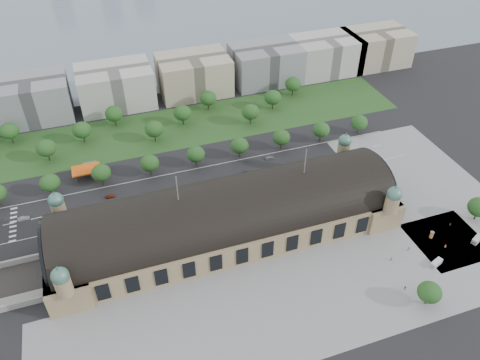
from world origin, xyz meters
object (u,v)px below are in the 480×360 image
object	(u,v)px
petrol_station	(88,168)
van_east	(477,240)
parked_car_0	(62,230)
van_south	(436,263)
traffic_car_5	(269,158)
parked_car_6	(175,206)
parked_car_2	(120,224)
bus_west	(159,205)
traffic_car_1	(24,218)
pedestrian_1	(391,259)
traffic_car_2	(62,226)
traffic_car_3	(110,196)
advertising_column	(432,235)
parked_car_5	(129,217)
pedestrian_0	(409,249)
traffic_car_6	(339,165)
pedestrian_2	(450,224)
pedestrian_4	(405,288)
parked_car_4	(152,216)
traffic_car_4	(244,173)
parked_car_3	(96,229)
pedestrian_5	(445,246)
bus_mid	(195,195)
bus_east	(231,182)
parked_car_1	(60,237)

from	to	relation	value
petrol_station	van_east	world-z (taller)	petrol_station
parked_car_0	van_south	distance (m)	160.84
traffic_car_5	parked_car_6	xyz separation A→B (m)	(-56.60, -21.18, 0.01)
parked_car_2	bus_west	size ratio (longest dim) A/B	0.43
parked_car_6	traffic_car_1	bearing A→B (deg)	-141.39
traffic_car_1	traffic_car_5	bearing A→B (deg)	-89.27
parked_car_2	pedestrian_1	world-z (taller)	pedestrian_1
traffic_car_2	van_east	distance (m)	182.78
bus_west	van_south	world-z (taller)	bus_west
traffic_car_3	advertising_column	bearing A→B (deg)	-117.97
parked_car_5	pedestrian_0	size ratio (longest dim) A/B	2.86
traffic_car_6	parked_car_0	bearing A→B (deg)	-83.67
petrol_station	traffic_car_2	xyz separation A→B (m)	(-14.91, -37.14, -2.21)
pedestrian_2	advertising_column	bearing A→B (deg)	75.62
pedestrian_2	pedestrian_4	xyz separation A→B (m)	(-40.21, -23.97, -0.02)
parked_car_0	parked_car_4	bearing A→B (deg)	53.00
traffic_car_2	parked_car_4	bearing A→B (deg)	84.85
traffic_car_4	pedestrian_0	xyz separation A→B (m)	(48.97, -72.49, 0.16)
pedestrian_1	pedestrian_2	size ratio (longest dim) A/B	0.93
parked_car_3	pedestrian_5	xyz separation A→B (m)	(140.89, -59.24, 0.26)
parked_car_3	bus_mid	world-z (taller)	bus_mid
parked_car_0	advertising_column	distance (m)	162.83
parked_car_4	traffic_car_5	bearing A→B (deg)	85.56
bus_east	pedestrian_2	bearing A→B (deg)	-125.72
traffic_car_2	parked_car_0	xyz separation A→B (m)	(-0.10, -3.15, -0.01)
parked_car_1	parked_car_3	size ratio (longest dim) A/B	1.39
bus_mid	pedestrian_0	world-z (taller)	bus_mid
van_south	pedestrian_4	size ratio (longest dim) A/B	3.20
parked_car_3	bus_east	world-z (taller)	bus_east
traffic_car_2	parked_car_1	xyz separation A→B (m)	(-1.18, -7.15, 0.03)
traffic_car_6	traffic_car_3	bearing A→B (deg)	-91.67
bus_west	traffic_car_5	bearing A→B (deg)	-77.79
traffic_car_6	parked_car_4	xyz separation A→B (m)	(-100.11, -6.87, 0.08)
traffic_car_2	bus_mid	size ratio (longest dim) A/B	0.44
parked_car_3	pedestrian_0	distance (m)	136.72
pedestrian_5	traffic_car_5	bearing A→B (deg)	177.74
parked_car_5	traffic_car_5	bearing A→B (deg)	73.26
traffic_car_4	parked_car_2	xyz separation A→B (m)	(-65.24, -16.86, -0.11)
pedestrian_1	pedestrian_5	world-z (taller)	pedestrian_5
parked_car_2	pedestrian_4	xyz separation A→B (m)	(100.53, -72.87, 0.26)
parked_car_6	van_south	world-z (taller)	van_south
pedestrian_0	pedestrian_1	size ratio (longest dim) A/B	1.07
parked_car_1	parked_car_4	xyz separation A→B (m)	(40.51, 0.00, 0.05)
parked_car_3	van_south	xyz separation A→B (m)	(130.65, -66.31, 0.46)
traffic_car_2	traffic_car_4	distance (m)	90.36
parked_car_1	pedestrian_2	xyz separation A→B (m)	(166.52, -48.89, 0.18)
pedestrian_4	pedestrian_0	bearing A→B (deg)	-178.70
van_south	traffic_car_2	bearing A→B (deg)	132.90
traffic_car_5	bus_east	size ratio (longest dim) A/B	0.38
petrol_station	van_east	distance (m)	187.10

